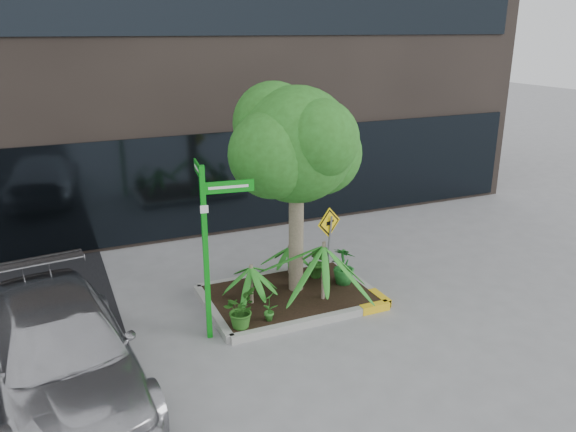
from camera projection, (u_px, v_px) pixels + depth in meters
name	position (u px, v px, depth m)	size (l,w,h in m)	color
ground	(286.00, 308.00, 10.90)	(80.00, 80.00, 0.00)	gray
planter	(292.00, 295.00, 11.19)	(3.35, 2.36, 0.15)	#9E9E99
tree	(296.00, 145.00, 10.46)	(2.83, 2.51, 4.25)	gray
palm_front	(324.00, 246.00, 10.61)	(1.33, 1.33, 1.48)	gray
palm_left	(251.00, 267.00, 10.57)	(0.89, 0.89, 0.99)	gray
palm_back	(290.00, 247.00, 11.93)	(0.72, 0.72, 0.80)	gray
parked_car	(62.00, 352.00, 8.17)	(1.94, 4.77, 1.38)	#AFAFB4
shrub_a	(240.00, 309.00, 9.83)	(0.61, 0.61, 0.67)	#27601B
shrub_b	(344.00, 265.00, 11.51)	(0.44, 0.44, 0.79)	#217128
shrub_c	(269.00, 306.00, 10.06)	(0.31, 0.31, 0.58)	#2D7524
shrub_d	(317.00, 262.00, 11.77)	(0.39, 0.39, 0.71)	#25611C
street_sign_post	(208.00, 233.00, 9.35)	(0.91, 0.97, 3.10)	#0D9817
cattle_sign	(328.00, 238.00, 10.53)	(0.56, 0.21, 1.88)	slate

